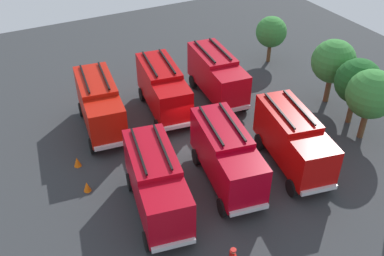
% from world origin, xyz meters
% --- Properties ---
extents(ground_plane, '(54.31, 54.31, 0.00)m').
position_xyz_m(ground_plane, '(0.00, 0.00, 0.00)').
color(ground_plane, '#2D3033').
extents(fire_truck_0, '(7.44, 3.46, 3.88)m').
position_xyz_m(fire_truck_0, '(-4.81, -5.06, 2.15)').
color(fire_truck_0, '#B71409').
rests_on(fire_truck_0, ground).
extents(fire_truck_1, '(7.51, 3.74, 3.88)m').
position_xyz_m(fire_truck_1, '(4.77, -4.72, 2.15)').
color(fire_truck_1, '#A80716').
rests_on(fire_truck_1, ground).
extents(fire_truck_2, '(7.46, 3.52, 3.88)m').
position_xyz_m(fire_truck_2, '(-4.83, -0.03, 2.15)').
color(fire_truck_2, '#B20709').
rests_on(fire_truck_2, ground).
extents(fire_truck_3, '(7.50, 3.70, 3.88)m').
position_xyz_m(fire_truck_3, '(4.45, 0.11, 2.15)').
color(fire_truck_3, '#A90315').
rests_on(fire_truck_3, ground).
extents(fire_truck_4, '(7.41, 3.34, 3.88)m').
position_xyz_m(fire_truck_4, '(-4.85, 4.76, 2.15)').
color(fire_truck_4, '#AF0816').
rests_on(fire_truck_4, ground).
extents(fire_truck_5, '(7.53, 3.82, 3.88)m').
position_xyz_m(fire_truck_5, '(5.00, 4.78, 2.15)').
color(fire_truck_5, '#B10907').
rests_on(fire_truck_5, ground).
extents(firefighter_0, '(0.43, 0.48, 1.75)m').
position_xyz_m(firefighter_0, '(3.07, 1.99, 0.99)').
color(firefighter_0, black).
rests_on(firefighter_0, ground).
extents(tree_0, '(2.85, 2.85, 4.42)m').
position_xyz_m(tree_0, '(-8.36, 12.52, 2.98)').
color(tree_0, brown).
rests_on(tree_0, ground).
extents(tree_1, '(3.44, 3.44, 5.33)m').
position_xyz_m(tree_1, '(-0.21, 12.51, 3.59)').
color(tree_1, brown).
rests_on(tree_1, ground).
extents(tree_2, '(3.35, 3.35, 5.20)m').
position_xyz_m(tree_2, '(2.94, 11.98, 3.50)').
color(tree_2, brown).
rests_on(tree_2, ground).
extents(tree_3, '(3.45, 3.45, 5.35)m').
position_xyz_m(tree_3, '(4.82, 11.34, 3.60)').
color(tree_3, brown).
rests_on(tree_3, ground).
extents(traffic_cone_0, '(0.47, 0.47, 0.68)m').
position_xyz_m(traffic_cone_0, '(1.30, -8.00, 0.34)').
color(traffic_cone_0, '#F2600C').
rests_on(traffic_cone_0, ground).
extents(traffic_cone_1, '(0.40, 0.40, 0.58)m').
position_xyz_m(traffic_cone_1, '(0.17, 2.58, 0.29)').
color(traffic_cone_1, '#F2600C').
rests_on(traffic_cone_1, ground).
extents(traffic_cone_2, '(0.49, 0.49, 0.70)m').
position_xyz_m(traffic_cone_2, '(-1.34, -7.91, 0.35)').
color(traffic_cone_2, '#F2600C').
rests_on(traffic_cone_2, ground).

